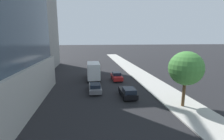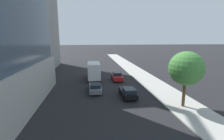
% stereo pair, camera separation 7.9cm
% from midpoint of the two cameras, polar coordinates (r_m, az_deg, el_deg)
% --- Properties ---
extents(sidewalk, '(4.62, 120.00, 0.15)m').
position_cam_midpoint_polar(sidewalk, '(23.82, 20.41, -9.09)').
color(sidewalk, '#B2AFA8').
rests_on(sidewalk, ground).
extents(construction_building, '(16.28, 26.30, 39.06)m').
position_cam_midpoint_polar(construction_building, '(49.94, -29.68, 19.53)').
color(construction_building, gray).
rests_on(construction_building, ground).
extents(street_tree, '(3.86, 3.86, 6.46)m').
position_cam_midpoint_polar(street_tree, '(20.13, 24.43, 0.50)').
color(street_tree, brown).
rests_on(street_tree, sidewalk).
extents(car_red, '(1.79, 4.06, 1.57)m').
position_cam_midpoint_polar(car_red, '(31.28, 1.57, -2.27)').
color(car_red, red).
rests_on(car_red, ground).
extents(car_gray, '(1.79, 4.59, 1.39)m').
position_cam_midpoint_polar(car_gray, '(24.82, -6.05, -6.15)').
color(car_gray, slate).
rests_on(car_gray, ground).
extents(car_black, '(1.83, 4.44, 1.46)m').
position_cam_midpoint_polar(car_black, '(22.69, 5.51, -7.74)').
color(car_black, black).
rests_on(car_black, ground).
extents(box_truck, '(2.29, 7.26, 3.45)m').
position_cam_midpoint_polar(box_truck, '(31.80, -6.63, -0.09)').
color(box_truck, '#B21E1E').
rests_on(box_truck, ground).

